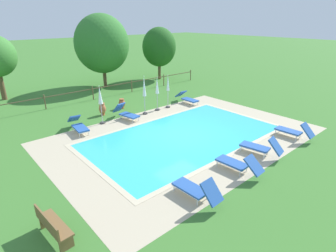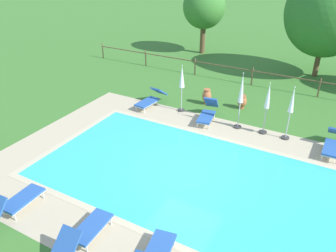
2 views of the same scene
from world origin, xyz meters
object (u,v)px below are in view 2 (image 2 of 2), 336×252
sun_lounger_north_far (151,99)px  terracotta_urn_by_tree (207,96)px  sun_lounger_south_near_corner (333,143)px  sun_lounger_south_far (85,232)px  terracotta_urn_near_fence (242,101)px  sun_lounger_north_near_steps (208,113)px  patio_umbrella_closed_row_west (291,106)px  tree_far_west (204,7)px  tree_centre (328,12)px  sun_lounger_north_end (15,202)px  patio_umbrella_closed_row_mid_east (268,101)px  patio_umbrella_closed_row_mid_west (241,93)px  patio_umbrella_closed_row_centre (182,81)px

sun_lounger_north_far → terracotta_urn_by_tree: sun_lounger_north_far is taller
sun_lounger_south_near_corner → sun_lounger_south_far: (-5.28, -8.18, 0.01)m
sun_lounger_north_far → terracotta_urn_near_fence: bearing=25.7°
sun_lounger_north_near_steps → patio_umbrella_closed_row_west: bearing=0.9°
patio_umbrella_closed_row_west → tree_far_west: tree_far_west is taller
sun_lounger_south_near_corner → tree_centre: (-1.91, 8.82, 3.40)m
terracotta_urn_near_fence → sun_lounger_north_end: bearing=-108.9°
tree_far_west → sun_lounger_south_near_corner: bearing=-45.1°
sun_lounger_north_end → patio_umbrella_closed_row_mid_east: bearing=58.6°
terracotta_urn_near_fence → patio_umbrella_closed_row_west: bearing=-37.7°
patio_umbrella_closed_row_west → patio_umbrella_closed_row_mid_west: bearing=-178.6°
patio_umbrella_closed_row_mid_east → patio_umbrella_closed_row_mid_west: bearing=-176.5°
sun_lounger_north_near_steps → tree_far_west: (-4.72, 9.94, 2.88)m
patio_umbrella_closed_row_west → terracotta_urn_near_fence: patio_umbrella_closed_row_west is taller
tree_far_west → tree_centre: size_ratio=0.76×
patio_umbrella_closed_row_west → sun_lounger_south_far: bearing=-112.8°
patio_umbrella_closed_row_centre → sun_lounger_north_near_steps: bearing=-11.7°
patio_umbrella_closed_row_mid_east → tree_far_west: size_ratio=0.48×
sun_lounger_south_far → tree_far_west: (-4.72, 18.21, 2.89)m
sun_lounger_north_end → patio_umbrella_closed_row_mid_west: (4.05, 8.38, 1.24)m
tree_far_west → tree_centre: (8.09, -1.22, 0.50)m
sun_lounger_north_near_steps → patio_umbrella_closed_row_centre: (-1.51, 0.31, 1.16)m
sun_lounger_south_far → terracotta_urn_by_tree: sun_lounger_south_far is taller
terracotta_urn_by_tree → tree_centre: (4.13, 7.08, 3.34)m
patio_umbrella_closed_row_mid_east → terracotta_urn_by_tree: 3.81m
sun_lounger_south_far → tree_far_west: 19.04m
sun_lounger_north_near_steps → patio_umbrella_closed_row_centre: size_ratio=0.85×
patio_umbrella_closed_row_west → terracotta_urn_near_fence: bearing=142.3°
patio_umbrella_closed_row_mid_east → terracotta_urn_by_tree: bearing=154.6°
patio_umbrella_closed_row_centre → terracotta_urn_by_tree: 1.89m
sun_lounger_south_near_corner → tree_centre: tree_centre is taller
terracotta_urn_near_fence → patio_umbrella_closed_row_centre: bearing=-145.2°
patio_umbrella_closed_row_west → patio_umbrella_closed_row_mid_west: size_ratio=0.91×
sun_lounger_north_far → patio_umbrella_closed_row_mid_east: bearing=-0.0°
sun_lounger_south_near_corner → patio_umbrella_closed_row_mid_west: bearing=178.6°
sun_lounger_north_far → tree_centre: size_ratio=0.33×
sun_lounger_north_end → patio_umbrella_closed_row_west: (6.09, 8.43, 1.09)m
sun_lounger_north_end → patio_umbrella_closed_row_west: size_ratio=0.83×
patio_umbrella_closed_row_centre → patio_umbrella_closed_row_mid_east: patio_umbrella_closed_row_centre is taller
sun_lounger_north_far → terracotta_urn_by_tree: size_ratio=2.55×
patio_umbrella_closed_row_centre → terracotta_urn_by_tree: patio_umbrella_closed_row_centre is taller
sun_lounger_north_far → patio_umbrella_closed_row_mid_east: size_ratio=0.89×
patio_umbrella_closed_row_mid_east → tree_centre: bearing=84.6°
patio_umbrella_closed_row_centre → tree_centre: 9.97m
patio_umbrella_closed_row_centre → terracotta_urn_near_fence: size_ratio=3.37×
tree_far_west → patio_umbrella_closed_row_mid_west: bearing=-58.2°
sun_lounger_south_near_corner → patio_umbrella_closed_row_mid_east: (-2.73, 0.16, 1.12)m
tree_centre → sun_lounger_north_end: bearing=-109.3°
sun_lounger_north_end → terracotta_urn_by_tree: 10.18m
tree_far_west → sun_lounger_north_far: bearing=-80.6°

